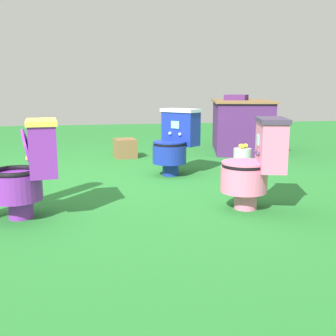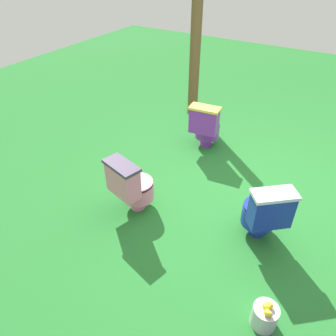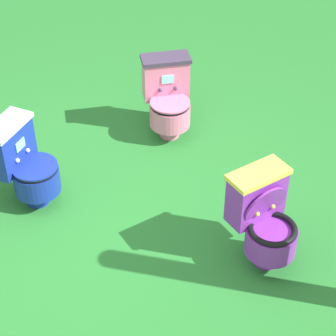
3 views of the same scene
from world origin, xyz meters
name	(u,v)px [view 2 (image 2 of 3)]	position (x,y,z in m)	size (l,w,h in m)	color
ground	(249,195)	(0.00, 0.00, 0.00)	(14.00, 14.00, 0.00)	#26752D
toilet_blue	(264,212)	(-0.33, 0.63, 0.37)	(0.62, 0.64, 0.73)	#192D9E
toilet_purple	(206,126)	(1.00, -0.74, 0.37)	(0.45, 0.53, 0.73)	purple
toilet_pink	(132,186)	(1.11, 0.99, 0.37)	(0.52, 0.58, 0.73)	pink
wooden_post	(195,57)	(1.72, -1.70, 1.03)	(0.18, 0.18, 2.07)	brown
lemon_bucket	(265,316)	(-0.68, 1.56, 0.12)	(0.22, 0.22, 0.28)	#B7B7BF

